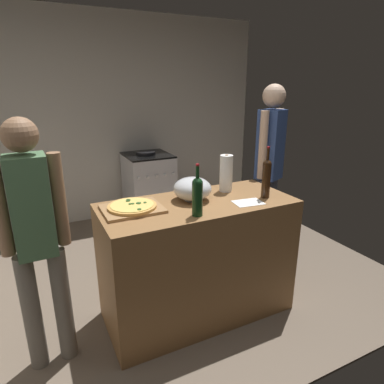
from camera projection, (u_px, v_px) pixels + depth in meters
name	position (u px, v px, depth m)	size (l,w,h in m)	color
ground_plane	(161.00, 262.00, 3.46)	(3.99, 3.56, 0.02)	#6B5B4C
kitchen_wall_rear	(116.00, 120.00, 4.35)	(3.99, 0.10, 2.60)	#BCB7AD
counter	(198.00, 259.00, 2.57)	(1.42, 0.64, 0.93)	olive
cutting_board	(132.00, 209.00, 2.27)	(0.40, 0.32, 0.02)	#9E7247
pizza	(132.00, 206.00, 2.27)	(0.33, 0.33, 0.03)	tan
mixing_bowl	(192.00, 189.00, 2.45)	(0.28, 0.28, 0.17)	#B2B2B7
paper_towel_roll	(226.00, 173.00, 2.64)	(0.10, 0.10, 0.30)	white
wine_bottle_clear	(197.00, 195.00, 2.14)	(0.07, 0.07, 0.35)	#143819
wine_bottle_amber	(266.00, 177.00, 2.48)	(0.06, 0.06, 0.39)	#331E0F
recipe_sheet	(248.00, 203.00, 2.42)	(0.21, 0.15, 0.00)	white
stove	(149.00, 187.00, 4.40)	(0.57, 0.63, 0.93)	#B7B7BC
person_in_stripes	(36.00, 235.00, 1.96)	(0.38, 0.20, 1.60)	slate
person_in_red	(269.00, 163.00, 3.22)	(0.35, 0.27, 1.76)	#383D4C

